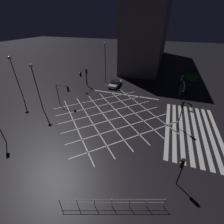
{
  "coord_description": "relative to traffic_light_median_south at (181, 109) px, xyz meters",
  "views": [
    {
      "loc": [
        -18.77,
        -6.54,
        12.88
      ],
      "look_at": [
        0.0,
        0.0,
        0.52
      ],
      "focal_mm": 24.0,
      "sensor_mm": 36.0,
      "label": 1
    }
  ],
  "objects": [
    {
      "name": "traffic_light_se_main",
      "position": [
        7.85,
        -0.62,
        -0.22
      ],
      "size": [
        2.95,
        0.36,
        3.76
      ],
      "rotation": [
        0.0,
        0.0,
        3.14
      ],
      "color": "black",
      "rests_on": "ground_plane"
    },
    {
      "name": "street_lamp_east",
      "position": [
        -2.13,
        20.99,
        2.46
      ],
      "size": [
        0.53,
        0.53,
        7.53
      ],
      "color": "black",
      "rests_on": "ground_plane"
    },
    {
      "name": "traffic_light_se_cross",
      "position": [
        9.69,
        -0.31,
        0.17
      ],
      "size": [
        0.36,
        0.39,
        4.46
      ],
      "rotation": [
        0.0,
        0.0,
        1.57
      ],
      "color": "black",
      "rests_on": "ground_plane"
    },
    {
      "name": "traffic_light_ne_main",
      "position": [
        8.35,
        18.88,
        -0.16
      ],
      "size": [
        2.44,
        0.36,
        3.88
      ],
      "rotation": [
        0.0,
        0.0,
        3.14
      ],
      "color": "black",
      "rests_on": "ground_plane"
    },
    {
      "name": "waiting_car",
      "position": [
        11.74,
        12.87,
        -2.41
      ],
      "size": [
        4.59,
        1.88,
        1.25
      ],
      "rotation": [
        0.0,
        0.0,
        3.14
      ],
      "color": "#B7BABC",
      "rests_on": "ground_plane"
    },
    {
      "name": "traffic_light_median_south",
      "position": [
        0.0,
        0.0,
        0.0
      ],
      "size": [
        0.36,
        0.39,
        4.21
      ],
      "rotation": [
        0.0,
        0.0,
        1.57
      ],
      "color": "black",
      "rests_on": "ground_plane"
    },
    {
      "name": "ground_plane",
      "position": [
        0.14,
        9.56,
        -3.0
      ],
      "size": [
        200.0,
        200.0,
        0.0
      ],
      "primitive_type": "plane",
      "color": "black"
    },
    {
      "name": "traffic_light_ne_cross",
      "position": [
        10.11,
        18.94,
        -0.36
      ],
      "size": [
        0.36,
        0.39,
        3.7
      ],
      "rotation": [
        0.0,
        0.0,
        -1.57
      ],
      "color": "black",
      "rests_on": "ground_plane"
    },
    {
      "name": "street_lamp_west",
      "position": [
        -0.36,
        26.95,
        2.95
      ],
      "size": [
        0.59,
        0.59,
        7.87
      ],
      "color": "black",
      "rests_on": "ground_plane"
    },
    {
      "name": "office_building",
      "position": [
        37.89,
        9.57,
        7.21
      ],
      "size": [
        39.11,
        10.06,
        20.43
      ],
      "rotation": [
        0.0,
        0.0,
        3.14
      ],
      "color": "slate",
      "rests_on": "ground_plane"
    },
    {
      "name": "road_markings",
      "position": [
        0.51,
        2.28,
        -3.0
      ],
      "size": [
        19.88,
        24.9,
        0.01
      ],
      "color": "silver",
      "rests_on": "ground_plane"
    },
    {
      "name": "pedestrian_railing",
      "position": [
        -12.73,
        5.08,
        -2.33
      ],
      "size": [
        2.77,
        7.85,
        1.05
      ],
      "rotation": [
        0.0,
        0.0,
        -1.24
      ],
      "color": "#B7B7BC",
      "rests_on": "ground_plane"
    },
    {
      "name": "street_lamp_far",
      "position": [
        13.41,
        15.78,
        3.15
      ],
      "size": [
        0.52,
        0.52,
        8.75
      ],
      "color": "black",
      "rests_on": "ground_plane"
    },
    {
      "name": "street_tree_near",
      "position": [
        14.11,
        -2.49,
        0.15
      ],
      "size": [
        2.51,
        2.51,
        4.45
      ],
      "color": "#473323",
      "rests_on": "ground_plane"
    },
    {
      "name": "traffic_light_median_north",
      "position": [
        0.56,
        18.28,
        -0.28
      ],
      "size": [
        0.36,
        2.54,
        3.7
      ],
      "rotation": [
        0.0,
        0.0,
        -1.57
      ],
      "color": "black",
      "rests_on": "ground_plane"
    },
    {
      "name": "traffic_light_sw_cross",
      "position": [
        -8.96,
        0.23,
        -0.64
      ],
      "size": [
        0.36,
        0.39,
        3.3
      ],
      "rotation": [
        0.0,
        0.0,
        1.57
      ],
      "color": "black",
      "rests_on": "ground_plane"
    }
  ]
}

